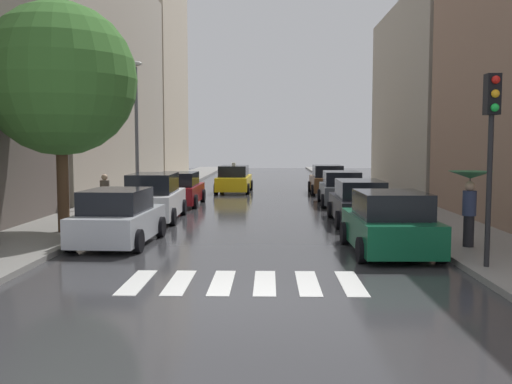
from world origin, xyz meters
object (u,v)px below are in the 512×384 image
at_px(parked_car_right_second, 359,203).
at_px(parked_car_right_fourth, 327,180).
at_px(lamp_post_left, 136,122).
at_px(parked_car_left_nearest, 118,218).
at_px(parked_car_left_third, 179,190).
at_px(pedestrian_foreground, 105,194).
at_px(parked_car_right_third, 341,189).
at_px(street_tree_left, 60,79).
at_px(taxi_midroad, 234,180).
at_px(parked_car_left_second, 154,198).
at_px(pedestrian_near_tree, 470,190).
at_px(traffic_light_right_corner, 491,127).
at_px(parked_car_right_nearest, 390,224).

height_order(parked_car_right_second, parked_car_right_fourth, parked_car_right_fourth).
distance_m(parked_car_right_second, lamp_post_left, 11.21).
distance_m(parked_car_left_nearest, parked_car_right_fourth, 18.98).
relative_size(parked_car_left_third, pedestrian_foreground, 2.81).
xyz_separation_m(parked_car_right_second, lamp_post_left, (-9.39, 5.24, 3.18)).
xyz_separation_m(parked_car_right_third, parked_car_right_fourth, (-0.03, 6.29, 0.03)).
xyz_separation_m(parked_car_right_third, street_tree_left, (-9.93, -9.61, 4.14)).
bearing_deg(parked_car_left_third, taxi_midroad, -15.99).
bearing_deg(parked_car_right_fourth, parked_car_left_second, 146.90).
relative_size(pedestrian_near_tree, lamp_post_left, 0.31).
distance_m(parked_car_left_second, traffic_light_right_corner, 13.11).
height_order(parked_car_left_second, parked_car_left_third, parked_car_left_second).
relative_size(parked_car_right_third, traffic_light_right_corner, 1.04).
relative_size(traffic_light_right_corner, lamp_post_left, 0.66).
bearing_deg(traffic_light_right_corner, street_tree_left, 156.61).
height_order(taxi_midroad, traffic_light_right_corner, traffic_light_right_corner).
height_order(parked_car_right_third, traffic_light_right_corner, traffic_light_right_corner).
bearing_deg(pedestrian_near_tree, taxi_midroad, -113.05).
relative_size(parked_car_right_fourth, pedestrian_foreground, 2.59).
xyz_separation_m(parked_car_left_nearest, parked_car_right_third, (7.83, 11.02, 0.00)).
distance_m(parked_car_left_second, parked_car_left_third, 5.41).
xyz_separation_m(parked_car_left_third, parked_car_right_fourth, (7.75, 6.54, 0.04)).
bearing_deg(parked_car_left_nearest, parked_car_right_fourth, -21.85).
distance_m(parked_car_right_fourth, pedestrian_foreground, 15.40).
bearing_deg(pedestrian_foreground, parked_car_right_nearest, -82.55).
height_order(parked_car_right_nearest, parked_car_right_third, parked_car_right_nearest).
xyz_separation_m(parked_car_left_third, parked_car_right_third, (7.79, 0.25, 0.02)).
bearing_deg(parked_car_left_nearest, parked_car_right_second, -56.64).
bearing_deg(parked_car_left_second, parked_car_right_fourth, -34.64).
bearing_deg(traffic_light_right_corner, parked_car_right_second, 101.21).
relative_size(parked_car_left_nearest, parked_car_left_second, 0.86).
bearing_deg(parked_car_left_second, parked_car_right_second, -96.96).
bearing_deg(parked_car_right_third, traffic_light_right_corner, -172.63).
relative_size(parked_car_left_second, traffic_light_right_corner, 1.10).
relative_size(pedestrian_foreground, traffic_light_right_corner, 0.38).
height_order(parked_car_right_nearest, street_tree_left, street_tree_left).
bearing_deg(parked_car_right_second, taxi_midroad, 22.30).
xyz_separation_m(parked_car_right_third, pedestrian_foreground, (-9.77, -5.63, 0.23)).
bearing_deg(parked_car_left_nearest, pedestrian_near_tree, -93.43).
xyz_separation_m(parked_car_left_third, taxi_midroad, (2.20, 7.50, 0.02)).
xyz_separation_m(parked_car_left_second, traffic_light_right_corner, (9.33, -8.88, 2.45)).
bearing_deg(parked_car_left_third, pedestrian_foreground, 160.13).
bearing_deg(lamp_post_left, parked_car_right_second, -29.17).
distance_m(parked_car_right_nearest, parked_car_right_third, 12.18).
xyz_separation_m(parked_car_right_second, street_tree_left, (-9.79, -3.20, 4.15)).
relative_size(parked_car_left_second, parked_car_left_third, 1.04).
height_order(parked_car_right_second, pedestrian_foreground, pedestrian_foreground).
relative_size(parked_car_right_nearest, parked_car_right_third, 0.92).
bearing_deg(parked_car_right_nearest, parked_car_left_third, 31.13).
xyz_separation_m(taxi_midroad, pedestrian_near_tree, (7.50, -19.26, 0.93)).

